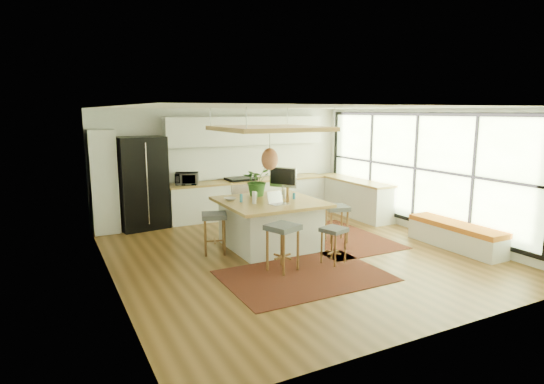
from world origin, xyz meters
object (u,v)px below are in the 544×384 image
stool_near_left (283,250)px  laptop (279,198)px  stool_right_back (310,219)px  microwave (187,177)px  stool_near_right (334,244)px  island (270,224)px  monitor (283,182)px  island_plant (257,183)px  stool_right_front (337,225)px  stool_left_side (215,235)px  fridge (141,188)px

stool_near_left → laptop: bearing=65.7°
stool_right_back → microwave: size_ratio=1.47×
stool_near_right → island: bearing=111.2°
microwave → monitor: bearing=-35.7°
monitor → island_plant: size_ratio=0.95×
microwave → laptop: bearing=-53.4°
stool_right_back → microwave: bearing=132.5°
stool_right_front → microwave: bearing=127.4°
stool_right_front → stool_right_back: 0.72m
stool_left_side → monitor: bearing=12.2°
stool_left_side → stool_right_front: bearing=-9.8°
monitor → island_plant: monitor is taller
island_plant → stool_right_front: bearing=-32.5°
monitor → stool_right_back: bearing=45.9°
laptop → microwave: (-0.85, 3.01, 0.05)m
monitor → island_plant: bearing=-135.2°
stool_near_right → island_plant: (-0.55, 1.95, 0.83)m
fridge → island_plant: fridge is taller
stool_near_right → stool_right_front: bearing=52.4°
stool_right_front → stool_left_side: size_ratio=0.98×
stool_right_back → monitor: monitor is taller
island → stool_right_front: size_ratio=2.47×
island → microwave: microwave is taller
stool_near_right → microwave: (-1.41, 3.99, 0.75)m
fridge → microwave: size_ratio=3.96×
island → laptop: size_ratio=5.18×
island → laptop: laptop is taller
stool_near_right → microwave: size_ratio=1.23×
island → stool_left_side: 1.12m
stool_near_left → monitor: size_ratio=1.29×
stool_right_front → fridge: bearing=138.0°
stool_near_left → island_plant: bearing=77.4°
fridge → stool_right_back: 3.88m
stool_right_back → island_plant: island_plant is taller
fridge → stool_near_left: 4.26m
stool_left_side → stool_right_back: bearing=6.5°
laptop → island_plant: bearing=79.3°
stool_near_right → stool_right_back: stool_right_back is taller
stool_near_right → laptop: bearing=119.8°
stool_right_back → island_plant: (-1.18, 0.19, 0.83)m
stool_left_side → stool_near_left: bearing=-64.4°
stool_right_front → laptop: bearing=-176.3°
island → fridge: bearing=126.1°
island_plant → microwave: bearing=112.8°
microwave → island_plant: size_ratio=0.81×
stool_left_side → monitor: monitor is taller
stool_near_right → stool_right_front: stool_right_front is taller
fridge → stool_right_front: size_ratio=2.78×
stool_right_back → stool_right_front: bearing=-74.3°
stool_near_left → stool_right_front: stool_near_left is taller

